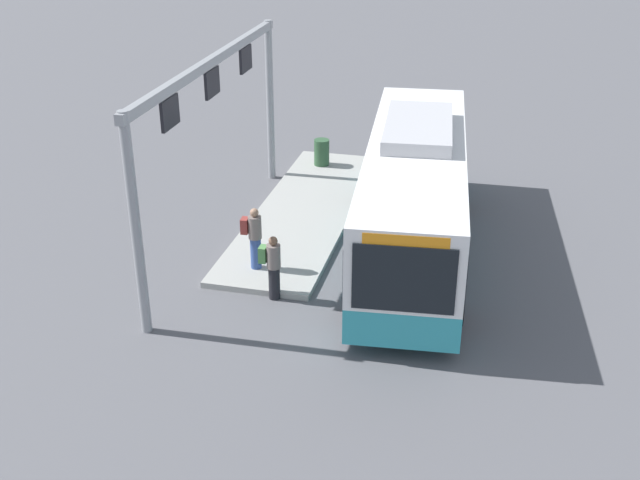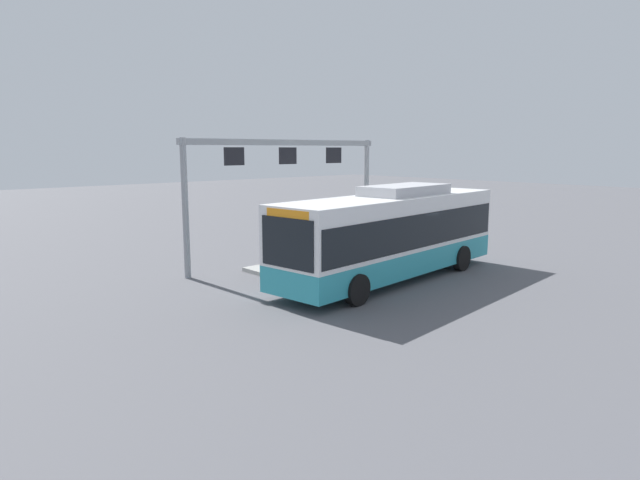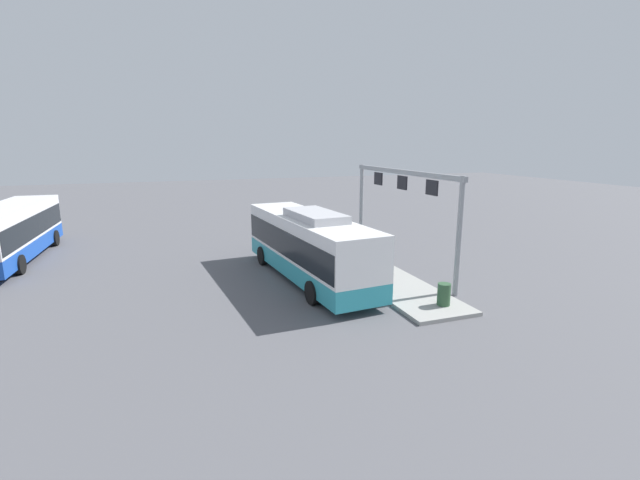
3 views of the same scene
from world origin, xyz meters
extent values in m
plane|color=#56565B|center=(0.00, 0.00, 0.00)|extent=(120.00, 120.00, 0.00)
cube|color=#9E9E99|center=(-1.70, -3.45, 0.08)|extent=(10.00, 2.80, 0.16)
cube|color=teal|center=(0.00, 0.00, 0.77)|extent=(10.86, 3.48, 0.85)
cube|color=white|center=(0.00, 0.00, 2.15)|extent=(10.86, 3.48, 1.90)
cube|color=black|center=(0.00, 0.00, 1.95)|extent=(10.65, 3.50, 1.20)
cube|color=black|center=(5.33, 0.50, 2.05)|extent=(0.24, 2.12, 1.50)
cube|color=#B7B7BC|center=(-0.80, -0.07, 3.28)|extent=(3.88, 2.09, 0.36)
cube|color=orange|center=(5.26, 0.49, 2.90)|extent=(0.28, 1.75, 0.28)
cylinder|color=black|center=(3.41, 1.52, 0.50)|extent=(1.02, 0.39, 1.00)
cylinder|color=black|center=(3.63, -0.87, 0.50)|extent=(1.02, 0.39, 1.00)
cylinder|color=black|center=(-3.23, 0.90, 0.50)|extent=(1.02, 0.39, 1.00)
cylinder|color=black|center=(-3.01, -1.49, 0.50)|extent=(1.02, 0.39, 1.00)
cylinder|color=black|center=(3.32, -2.90, 0.42)|extent=(0.28, 0.28, 0.85)
cylinder|color=slate|center=(3.32, -2.90, 1.15)|extent=(0.34, 0.34, 0.60)
sphere|color=brown|center=(3.32, -2.90, 1.56)|extent=(0.22, 0.22, 0.22)
cube|color=#4C8447|center=(3.32, -3.16, 1.18)|extent=(0.28, 0.18, 0.40)
cylinder|color=#334C8C|center=(2.19, -3.73, 0.58)|extent=(0.30, 0.30, 0.85)
cylinder|color=slate|center=(2.19, -3.73, 1.31)|extent=(0.37, 0.37, 0.60)
sphere|color=#9E755B|center=(2.19, -3.73, 1.72)|extent=(0.22, 0.22, 0.22)
cube|color=maroon|center=(2.21, -3.99, 1.34)|extent=(0.29, 0.20, 0.40)
cylinder|color=gray|center=(-4.34, -5.31, 2.60)|extent=(0.24, 0.24, 5.20)
cylinder|color=gray|center=(5.43, -5.31, 2.60)|extent=(0.24, 0.24, 5.20)
cube|color=gray|center=(0.55, -5.31, 5.05)|extent=(10.18, 0.20, 0.24)
cube|color=black|center=(-2.14, -5.31, 4.50)|extent=(0.90, 0.08, 0.70)
cube|color=black|center=(0.55, -5.31, 4.50)|extent=(0.90, 0.08, 0.70)
cube|color=black|center=(3.23, -5.31, 4.50)|extent=(0.90, 0.08, 0.70)
cylinder|color=#2D5133|center=(-5.51, -3.88, 0.61)|extent=(0.52, 0.52, 0.90)
camera|label=1|loc=(19.38, 2.22, 9.86)|focal=44.42mm
camera|label=2|loc=(15.36, 12.90, 4.79)|focal=30.86mm
camera|label=3|loc=(-19.56, 6.44, 6.57)|focal=24.76mm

